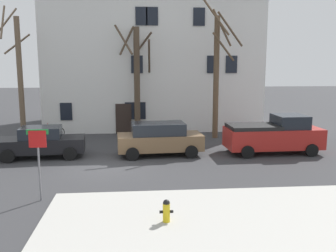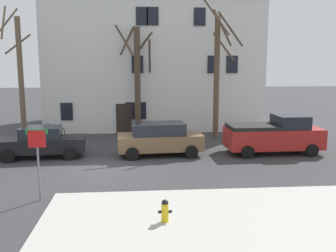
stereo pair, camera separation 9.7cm
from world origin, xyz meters
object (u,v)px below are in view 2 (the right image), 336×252
tree_bare_near (20,74)px  street_sign_pole (38,151)px  tree_bare_far (217,71)px  fire_hydrant (165,210)px  tree_bare_mid (137,77)px  bicycle_leaning (52,133)px  pickup_truck_red (274,135)px  car_black_sedan (41,142)px  car_brown_wagon (159,138)px  building_main (153,54)px

tree_bare_near → street_sign_pole: tree_bare_near is taller
tree_bare_near → tree_bare_far: 12.63m
fire_hydrant → street_sign_pole: size_ratio=0.27×
tree_bare_mid → tree_bare_far: bearing=-14.8°
fire_hydrant → bicycle_leaning: bicycle_leaning is taller
tree_bare_mid → fire_hydrant: bearing=-86.9°
tree_bare_far → pickup_truck_red: bearing=-62.7°
tree_bare_near → car_black_sedan: tree_bare_near is taller
car_brown_wagon → tree_bare_far: bearing=47.3°
tree_bare_near → pickup_truck_red: tree_bare_near is taller
tree_bare_mid → bicycle_leaning: size_ratio=4.63×
car_black_sedan → street_sign_pole: street_sign_pole is taller
pickup_truck_red → tree_bare_mid: bearing=142.2°
tree_bare_near → tree_bare_far: tree_bare_far is taller
building_main → tree_bare_far: size_ratio=1.77×
tree_bare_near → bicycle_leaning: bearing=0.3°
pickup_truck_red → car_black_sedan: bearing=179.6°
pickup_truck_red → tree_bare_near: bearing=160.7°
tree_bare_far → fire_hydrant: 14.41m
building_main → tree_bare_mid: 5.59m
car_black_sedan → bicycle_leaning: size_ratio=2.70×
tree_bare_far → fire_hydrant: bearing=-108.3°
street_sign_pole → fire_hydrant: bearing=-29.8°
car_black_sedan → pickup_truck_red: pickup_truck_red is taller
tree_bare_mid → street_sign_pole: 12.75m
tree_bare_near → street_sign_pole: size_ratio=3.27×
tree_bare_mid → street_sign_pole: bearing=-106.4°
fire_hydrant → tree_bare_far: bearing=71.7°
car_black_sedan → pickup_truck_red: 12.44m
street_sign_pole → bicycle_leaning: 11.81m
tree_bare_mid → car_black_sedan: size_ratio=1.71×
building_main → fire_hydrant: size_ratio=23.00×
building_main → fire_hydrant: bearing=-91.4°
fire_hydrant → pickup_truck_red: bearing=52.9°
building_main → car_brown_wagon: size_ratio=3.52×
tree_bare_far → car_black_sedan: bearing=-157.0°
tree_bare_near → car_brown_wagon: 10.56m
tree_bare_mid → street_sign_pole: (-3.55, -12.06, -2.16)m
tree_bare_far → car_black_sedan: 11.61m
fire_hydrant → bicycle_leaning: size_ratio=0.42×
tree_bare_far → tree_bare_near: bearing=176.3°
car_brown_wagon → bicycle_leaning: (-6.82, 5.17, -0.55)m
building_main → pickup_truck_red: 13.36m
car_black_sedan → street_sign_pole: bearing=-76.9°
car_brown_wagon → fire_hydrant: (-0.36, -8.83, -0.43)m
pickup_truck_red → bicycle_leaning: bearing=158.2°
car_black_sedan → pickup_truck_red: bearing=-0.4°
street_sign_pole → tree_bare_near: bearing=108.8°
tree_bare_mid → street_sign_pole: size_ratio=3.00×
building_main → tree_bare_mid: bearing=-103.8°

